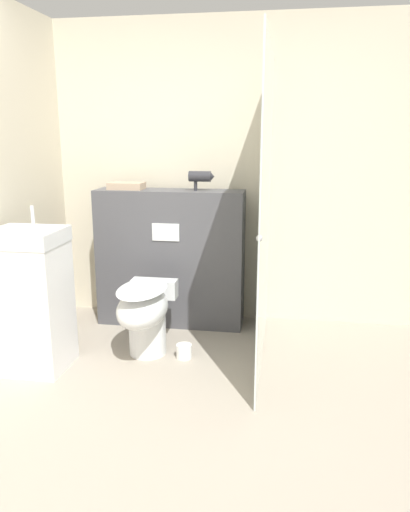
{
  "coord_description": "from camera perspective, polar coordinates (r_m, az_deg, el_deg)",
  "views": [
    {
      "loc": [
        0.64,
        -2.18,
        1.58
      ],
      "look_at": [
        0.09,
        1.2,
        0.74
      ],
      "focal_mm": 35.0,
      "sensor_mm": 36.0,
      "label": 1
    }
  ],
  "objects": [
    {
      "name": "ground_plane",
      "position": [
        2.77,
        -6.31,
        -21.15
      ],
      "size": [
        12.0,
        12.0,
        0.0
      ],
      "primitive_type": "plane",
      "color": "#9E9384"
    },
    {
      "name": "shower_glass",
      "position": [
        3.44,
        6.96,
        5.22
      ],
      "size": [
        0.04,
        1.55,
        2.15
      ],
      "color": "silver",
      "rests_on": "ground_plane"
    },
    {
      "name": "sink_vanity",
      "position": [
        3.58,
        -19.23,
        -4.75
      ],
      "size": [
        0.46,
        0.41,
        1.12
      ],
      "color": "white",
      "rests_on": "ground_plane"
    },
    {
      "name": "wall_back",
      "position": [
        4.27,
        0.62,
        9.38
      ],
      "size": [
        8.0,
        0.06,
        2.5
      ],
      "color": "beige",
      "rests_on": "ground_plane"
    },
    {
      "name": "folded_towel",
      "position": [
        4.17,
        -8.95,
        7.92
      ],
      "size": [
        0.28,
        0.18,
        0.06
      ],
      "color": "tan",
      "rests_on": "partition_panel"
    },
    {
      "name": "toilet",
      "position": [
        3.62,
        -6.87,
        -6.41
      ],
      "size": [
        0.35,
        0.67,
        0.54
      ],
      "color": "white",
      "rests_on": "ground_plane"
    },
    {
      "name": "spare_toilet_roll",
      "position": [
        3.67,
        -2.41,
        -10.82
      ],
      "size": [
        0.11,
        0.11,
        0.1
      ],
      "color": "white",
      "rests_on": "ground_plane"
    },
    {
      "name": "hair_drier",
      "position": [
        4.0,
        -0.47,
        9.04
      ],
      "size": [
        0.2,
        0.08,
        0.16
      ],
      "color": "#2D2D33",
      "rests_on": "partition_panel"
    },
    {
      "name": "partition_panel",
      "position": [
        4.18,
        -3.95,
        -0.24
      ],
      "size": [
        1.22,
        0.31,
        1.14
      ],
      "color": "#4C4C51",
      "rests_on": "ground_plane"
    }
  ]
}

